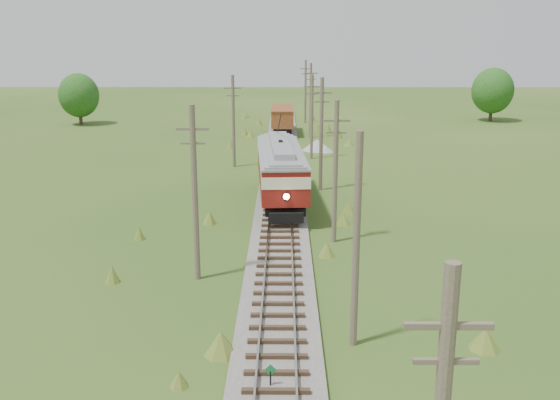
{
  "coord_description": "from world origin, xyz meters",
  "views": [
    {
      "loc": [
        0.28,
        -18.12,
        12.33
      ],
      "look_at": [
        0.0,
        20.33,
        2.0
      ],
      "focal_mm": 40.0,
      "sensor_mm": 36.0,
      "label": 1
    }
  ],
  "objects_px": {
    "streetcar": "(281,167)",
    "switch_marker": "(270,376)",
    "gondola": "(282,118)",
    "gravel_pile": "(318,145)"
  },
  "relations": [
    {
      "from": "switch_marker",
      "to": "gondola",
      "type": "bearing_deg",
      "value": 89.8
    },
    {
      "from": "gondola",
      "to": "gravel_pile",
      "type": "distance_m",
      "value": 12.4
    },
    {
      "from": "streetcar",
      "to": "gravel_pile",
      "type": "distance_m",
      "value": 22.3
    },
    {
      "from": "streetcar",
      "to": "gravel_pile",
      "type": "relative_size",
      "value": 3.89
    },
    {
      "from": "gravel_pile",
      "to": "gondola",
      "type": "bearing_deg",
      "value": 108.62
    },
    {
      "from": "switch_marker",
      "to": "streetcar",
      "type": "bearing_deg",
      "value": 89.54
    },
    {
      "from": "switch_marker",
      "to": "streetcar",
      "type": "distance_m",
      "value": 25.23
    },
    {
      "from": "streetcar",
      "to": "switch_marker",
      "type": "bearing_deg",
      "value": -93.87
    },
    {
      "from": "streetcar",
      "to": "gravel_pile",
      "type": "xyz_separation_m",
      "value": [
        3.93,
        21.83,
        -2.27
      ]
    },
    {
      "from": "switch_marker",
      "to": "gondola",
      "type": "relative_size",
      "value": 0.13
    }
  ]
}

